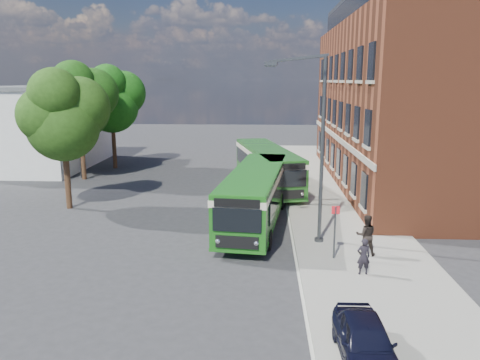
# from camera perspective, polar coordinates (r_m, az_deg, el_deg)

# --- Properties ---
(ground) EXTENTS (120.00, 120.00, 0.00)m
(ground) POSITION_cam_1_polar(r_m,az_deg,el_deg) (25.25, -2.82, -6.04)
(ground) COLOR #2C2C2F
(ground) RESTS_ON ground
(pavement) EXTENTS (6.00, 48.00, 0.15)m
(pavement) POSITION_cam_1_polar(r_m,az_deg,el_deg) (33.12, 10.73, -1.70)
(pavement) COLOR gray
(pavement) RESTS_ON ground
(kerb_line) EXTENTS (0.12, 48.00, 0.01)m
(kerb_line) POSITION_cam_1_polar(r_m,az_deg,el_deg) (32.86, 5.45, -1.77)
(kerb_line) COLOR beige
(kerb_line) RESTS_ON ground
(brick_office) EXTENTS (12.10, 26.00, 14.20)m
(brick_office) POSITION_cam_1_polar(r_m,az_deg,el_deg) (37.69, 21.09, 9.96)
(brick_office) COLOR brown
(brick_office) RESTS_ON ground
(white_building) EXTENTS (9.40, 13.40, 7.30)m
(white_building) POSITION_cam_1_polar(r_m,az_deg,el_deg) (46.79, -23.14, 6.00)
(white_building) COLOR silver
(white_building) RESTS_ON ground
(flagpole) EXTENTS (0.95, 0.10, 9.00)m
(flagpole) POSITION_cam_1_polar(r_m,az_deg,el_deg) (39.88, -19.19, 7.25)
(flagpole) COLOR #36393B
(flagpole) RESTS_ON ground
(street_lamp) EXTENTS (2.96, 2.38, 9.00)m
(street_lamp) POSITION_cam_1_polar(r_m,az_deg,el_deg) (22.21, 9.07, 4.01)
(street_lamp) COLOR #36393B
(street_lamp) RESTS_ON ground
(bus_stop_sign) EXTENTS (0.35, 0.08, 2.52)m
(bus_stop_sign) POSITION_cam_1_polar(r_m,az_deg,el_deg) (20.91, 11.49, -5.83)
(bus_stop_sign) COLOR #36393B
(bus_stop_sign) RESTS_ON ground
(bus_front) EXTENTS (3.94, 12.12, 3.02)m
(bus_front) POSITION_cam_1_polar(r_m,az_deg,el_deg) (25.83, 1.92, -1.39)
(bus_front) COLOR #1A6016
(bus_front) RESTS_ON ground
(bus_rear) EXTENTS (5.15, 11.88, 3.02)m
(bus_rear) POSITION_cam_1_polar(r_m,az_deg,el_deg) (34.22, 3.33, 1.95)
(bus_rear) COLOR #1D5519
(bus_rear) RESTS_ON ground
(parked_car) EXTENTS (1.53, 3.70, 1.26)m
(parked_car) POSITION_cam_1_polar(r_m,az_deg,el_deg) (14.12, 15.04, -18.45)
(parked_car) COLOR black
(parked_car) RESTS_ON pavement
(pedestrian_a) EXTENTS (0.59, 0.43, 1.51)m
(pedestrian_a) POSITION_cam_1_polar(r_m,az_deg,el_deg) (19.69, 14.82, -9.00)
(pedestrian_a) COLOR black
(pedestrian_a) RESTS_ON pavement
(pedestrian_b) EXTENTS (0.94, 0.75, 1.85)m
(pedestrian_b) POSITION_cam_1_polar(r_m,az_deg,el_deg) (21.75, 15.11, -6.50)
(pedestrian_b) COLOR black
(pedestrian_b) RESTS_ON pavement
(tree_left) EXTENTS (5.08, 4.83, 8.58)m
(tree_left) POSITION_cam_1_polar(r_m,az_deg,el_deg) (30.19, -20.77, 7.47)
(tree_left) COLOR #3D2716
(tree_left) RESTS_ON ground
(tree_mid) EXTENTS (5.53, 5.25, 9.33)m
(tree_mid) POSITION_cam_1_polar(r_m,az_deg,el_deg) (38.96, -18.99, 9.22)
(tree_mid) COLOR #3D2716
(tree_mid) RESTS_ON ground
(tree_right) EXTENTS (5.45, 5.18, 9.20)m
(tree_right) POSITION_cam_1_polar(r_m,az_deg,el_deg) (43.35, -15.33, 9.56)
(tree_right) COLOR #3D2716
(tree_right) RESTS_ON ground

